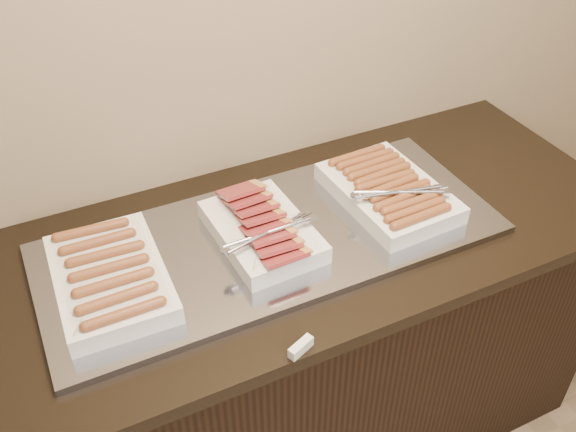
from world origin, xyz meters
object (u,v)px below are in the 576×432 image
object	(u,v)px
dish_left	(110,277)
dish_center	(262,230)
dish_right	(389,191)
counter	(269,354)
warming_tray	(272,239)

from	to	relation	value
dish_left	dish_center	bearing A→B (deg)	1.05
dish_left	dish_center	world-z (taller)	dish_center
dish_left	dish_right	distance (m)	0.78
counter	dish_right	distance (m)	0.63
warming_tray	dish_center	xyz separation A→B (m)	(-0.03, -0.00, 0.04)
counter	dish_right	world-z (taller)	dish_right
dish_left	counter	bearing A→B (deg)	1.71
counter	warming_tray	bearing A→B (deg)	0.00
warming_tray	dish_left	world-z (taller)	dish_left
dish_left	dish_right	bearing A→B (deg)	1.47
counter	dish_center	xyz separation A→B (m)	(-0.01, -0.00, 0.50)
dish_center	dish_right	xyz separation A→B (m)	(0.38, 0.00, -0.00)
counter	warming_tray	distance (m)	0.46
dish_left	dish_center	xyz separation A→B (m)	(0.39, -0.00, 0.00)
dish_left	dish_right	xyz separation A→B (m)	(0.78, -0.00, 0.00)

